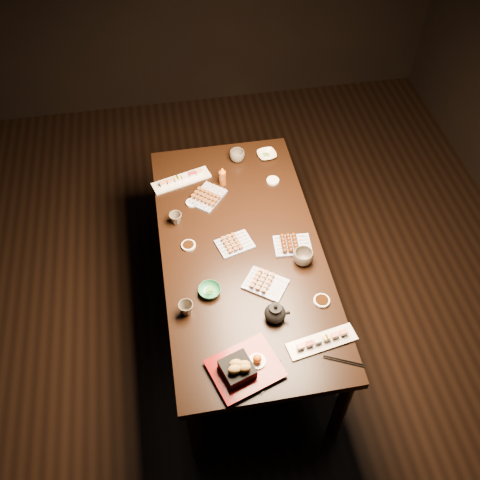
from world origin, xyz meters
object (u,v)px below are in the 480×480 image
(yakitori_plate_center, at_px, (235,242))
(sushi_platter_far, at_px, (181,178))
(dining_table, at_px, (241,287))
(edamame_bowl_green, at_px, (210,291))
(sushi_platter_near, at_px, (322,340))
(teacup_mid_right, at_px, (303,257))
(teacup_far_left, at_px, (176,218))
(teacup_near_left, at_px, (186,308))
(tempura_tray, at_px, (245,364))
(teacup_far_right, at_px, (237,156))
(edamame_bowl_cream, at_px, (267,155))
(yakitori_plate_left, at_px, (208,195))
(condiment_bottle, at_px, (222,176))
(teapot, at_px, (275,312))
(yakitori_plate_right, at_px, (266,282))

(yakitori_plate_center, bearing_deg, sushi_platter_far, 97.25)
(yakitori_plate_center, bearing_deg, dining_table, -64.06)
(yakitori_plate_center, bearing_deg, edamame_bowl_green, -137.59)
(sushi_platter_near, relative_size, teacup_mid_right, 3.24)
(teacup_mid_right, distance_m, teacup_far_left, 0.78)
(teacup_near_left, bearing_deg, sushi_platter_near, -24.34)
(tempura_tray, relative_size, teacup_far_right, 3.32)
(dining_table, bearing_deg, edamame_bowl_green, -132.09)
(sushi_platter_near, relative_size, teacup_far_left, 4.79)
(sushi_platter_near, bearing_deg, edamame_bowl_cream, 79.64)
(dining_table, relative_size, sushi_platter_near, 5.09)
(tempura_tray, distance_m, teacup_mid_right, 0.72)
(yakitori_plate_center, height_order, edamame_bowl_cream, yakitori_plate_center)
(yakitori_plate_center, distance_m, edamame_bowl_green, 0.35)
(yakitori_plate_left, bearing_deg, condiment_bottle, -5.64)
(sushi_platter_near, height_order, sushi_platter_far, sushi_platter_far)
(teacup_mid_right, height_order, teapot, teapot)
(sushi_platter_near, height_order, teacup_mid_right, teacup_mid_right)
(teapot, bearing_deg, dining_table, 116.02)
(condiment_bottle, bearing_deg, teacup_near_left, -109.98)
(yakitori_plate_center, bearing_deg, sushi_platter_near, -81.01)
(edamame_bowl_green, height_order, condiment_bottle, condiment_bottle)
(edamame_bowl_green, relative_size, edamame_bowl_cream, 0.98)
(tempura_tray, distance_m, condiment_bottle, 1.27)
(yakitori_plate_right, xyz_separation_m, teacup_mid_right, (0.23, 0.12, 0.02))
(sushi_platter_near, bearing_deg, teapot, 127.97)
(dining_table, height_order, teacup_near_left, teacup_near_left)
(yakitori_plate_left, bearing_deg, tempura_tray, -138.74)
(teacup_near_left, distance_m, teacup_mid_right, 0.70)
(yakitori_plate_right, height_order, edamame_bowl_green, yakitori_plate_right)
(edamame_bowl_green, relative_size, teacup_mid_right, 1.09)
(yakitori_plate_center, bearing_deg, teapot, -92.51)
(yakitori_plate_right, bearing_deg, teacup_near_left, -131.41)
(tempura_tray, bearing_deg, yakitori_plate_left, 72.73)
(yakitori_plate_right, height_order, teacup_near_left, teacup_near_left)
(yakitori_plate_center, relative_size, edamame_bowl_green, 1.65)
(dining_table, distance_m, sushi_platter_far, 0.77)
(sushi_platter_far, height_order, teapot, teapot)
(edamame_bowl_green, bearing_deg, teacup_far_left, 103.54)
(yakitori_plate_right, xyz_separation_m, condiment_bottle, (-0.11, 0.80, 0.04))
(yakitori_plate_left, relative_size, condiment_bottle, 1.60)
(teacup_far_right, xyz_separation_m, condiment_bottle, (-0.13, -0.20, 0.03))
(teapot, relative_size, condiment_bottle, 0.98)
(teacup_mid_right, bearing_deg, teacup_far_left, 148.03)
(sushi_platter_near, relative_size, condiment_bottle, 2.64)
(teapot, bearing_deg, teacup_far_right, 104.76)
(sushi_platter_near, distance_m, edamame_bowl_cream, 1.39)
(sushi_platter_near, bearing_deg, teacup_mid_right, 76.71)
(teacup_near_left, relative_size, teapot, 0.59)
(dining_table, bearing_deg, teacup_near_left, -136.76)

